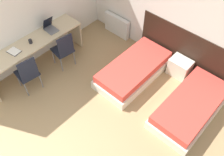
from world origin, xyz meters
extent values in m
cube|color=silver|center=(0.00, 3.88, 1.35)|extent=(5.35, 0.05, 2.70)
cube|color=silver|center=(-2.20, 1.93, 1.35)|extent=(0.05, 4.86, 2.70)
cube|color=black|center=(0.75, 3.85, 0.54)|extent=(2.54, 0.03, 1.08)
cube|color=beige|center=(-0.01, 2.88, 0.11)|extent=(0.93, 1.88, 0.21)
cube|color=#CC3D33|center=(-0.01, 2.88, 0.30)|extent=(0.85, 1.80, 0.18)
cube|color=beige|center=(1.50, 2.88, 0.11)|extent=(0.93, 1.88, 0.21)
cube|color=#CC3D33|center=(1.50, 2.88, 0.30)|extent=(0.85, 1.80, 0.18)
cube|color=beige|center=(0.75, 3.63, 0.22)|extent=(0.48, 0.36, 0.44)
cube|color=silver|center=(-1.32, 3.76, 0.28)|extent=(0.79, 0.12, 0.55)
cube|color=#C6B28E|center=(-1.89, 1.55, 0.76)|extent=(0.57, 2.44, 0.04)
cube|color=#C6B28E|center=(-1.89, 2.75, 0.37)|extent=(0.52, 0.04, 0.74)
cube|color=black|center=(-1.50, 2.04, 0.45)|extent=(0.47, 0.47, 0.05)
cube|color=black|center=(-1.30, 2.02, 0.72)|extent=(0.08, 0.38, 0.49)
cylinder|color=slate|center=(-1.70, 1.88, 0.21)|extent=(0.02, 0.02, 0.43)
cylinder|color=slate|center=(-1.65, 2.24, 0.21)|extent=(0.02, 0.02, 0.43)
cylinder|color=slate|center=(-1.34, 1.84, 0.21)|extent=(0.02, 0.02, 0.43)
cylinder|color=slate|center=(-1.29, 2.20, 0.21)|extent=(0.02, 0.02, 0.43)
cube|color=black|center=(-1.50, 1.05, 0.45)|extent=(0.47, 0.47, 0.05)
cube|color=black|center=(-1.30, 1.03, 0.72)|extent=(0.08, 0.38, 0.49)
cylinder|color=slate|center=(-1.70, 0.89, 0.21)|extent=(0.02, 0.02, 0.43)
cylinder|color=slate|center=(-1.65, 1.25, 0.21)|extent=(0.02, 0.02, 0.43)
cylinder|color=slate|center=(-1.34, 0.85, 0.21)|extent=(0.02, 0.02, 0.43)
cylinder|color=slate|center=(-1.29, 1.21, 0.21)|extent=(0.02, 0.02, 0.43)
cube|color=slate|center=(-1.90, 2.11, 0.78)|extent=(0.33, 0.25, 0.02)
cube|color=black|center=(-2.00, 2.12, 0.94)|extent=(0.15, 0.25, 0.29)
cube|color=black|center=(-1.92, 1.12, 0.78)|extent=(0.30, 0.25, 0.01)
cube|color=white|center=(-1.92, 1.12, 0.79)|extent=(0.28, 0.23, 0.01)
cylinder|color=black|center=(-1.88, 1.53, 0.82)|extent=(0.08, 0.08, 0.09)
camera|label=1|loc=(2.26, -0.34, 4.45)|focal=40.00mm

